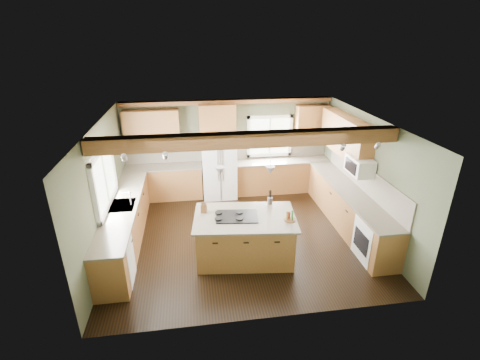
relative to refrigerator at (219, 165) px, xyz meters
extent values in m
plane|color=black|center=(0.30, -2.12, -0.90)|extent=(5.60, 5.60, 0.00)
plane|color=silver|center=(0.30, -2.12, 1.70)|extent=(5.60, 5.60, 0.00)
plane|color=#4B533A|center=(0.30, 0.38, 0.40)|extent=(5.60, 0.00, 5.60)
plane|color=#4B533A|center=(-2.50, -2.12, 0.40)|extent=(0.00, 5.00, 5.00)
plane|color=#4B533A|center=(3.10, -2.12, 0.40)|extent=(0.00, 5.00, 5.00)
cube|color=#533017|center=(0.30, -2.92, 1.57)|extent=(5.55, 0.26, 0.26)
cube|color=#533017|center=(0.30, 0.28, 1.64)|extent=(5.55, 0.20, 0.10)
cube|color=brown|center=(0.30, 0.36, 0.31)|extent=(5.58, 0.03, 0.58)
cube|color=brown|center=(3.08, -2.07, 0.31)|extent=(0.03, 3.70, 0.58)
cube|color=brown|center=(-1.49, 0.08, -0.46)|extent=(2.02, 0.60, 0.88)
cube|color=#4F4539|center=(-1.49, 0.08, 0.00)|extent=(2.06, 0.64, 0.04)
cube|color=brown|center=(1.79, 0.08, -0.46)|extent=(2.62, 0.60, 0.88)
cube|color=#4F4539|center=(1.79, 0.08, 0.00)|extent=(2.66, 0.64, 0.04)
cube|color=brown|center=(-2.20, -2.07, -0.46)|extent=(0.60, 3.70, 0.88)
cube|color=#4F4539|center=(-2.20, -2.07, 0.00)|extent=(0.64, 3.74, 0.04)
cube|color=brown|center=(2.80, -2.07, -0.46)|extent=(0.60, 3.70, 0.88)
cube|color=#4F4539|center=(2.80, -2.07, 0.00)|extent=(0.64, 3.74, 0.04)
cube|color=brown|center=(-1.69, 0.21, 1.05)|extent=(1.40, 0.35, 0.90)
cube|color=brown|center=(0.00, 0.21, 1.25)|extent=(0.96, 0.35, 0.70)
cube|color=brown|center=(2.92, -1.22, 1.05)|extent=(0.35, 2.20, 0.90)
cube|color=brown|center=(2.60, 0.21, 1.05)|extent=(0.90, 0.35, 0.90)
cube|color=white|center=(-2.48, -2.07, 0.65)|extent=(0.04, 1.60, 1.05)
cube|color=white|center=(1.45, 0.36, 0.65)|extent=(1.10, 0.04, 1.00)
cube|color=#262628|center=(-2.20, -2.07, 0.01)|extent=(0.50, 0.65, 0.03)
cylinder|color=#B2B2B7|center=(-2.02, -2.07, 0.15)|extent=(0.02, 0.02, 0.28)
cube|color=white|center=(-2.19, -3.37, -0.47)|extent=(0.60, 0.60, 0.84)
cube|color=white|center=(2.79, -3.37, -0.47)|extent=(0.60, 0.72, 0.84)
cube|color=white|center=(2.88, -2.17, 0.65)|extent=(0.40, 0.70, 0.38)
cone|color=#B2B2B7|center=(-0.22, -2.87, 0.98)|extent=(0.18, 0.18, 0.16)
cone|color=#B2B2B7|center=(0.70, -2.97, 0.98)|extent=(0.18, 0.18, 0.16)
cube|color=white|center=(0.00, 0.00, 0.00)|extent=(0.90, 0.74, 1.80)
cube|color=brown|center=(0.24, -2.92, -0.46)|extent=(1.96, 1.33, 0.88)
cube|color=#4F4539|center=(0.24, -2.92, 0.00)|extent=(2.10, 1.46, 0.04)
cube|color=black|center=(0.09, -2.90, 0.03)|extent=(0.85, 0.62, 0.02)
cube|color=brown|center=(-0.54, -2.64, 0.11)|extent=(0.13, 0.11, 0.18)
cylinder|color=#423935|center=(0.84, -2.46, 0.09)|extent=(0.14, 0.14, 0.14)
camera|label=1|loc=(-0.70, -8.75, 3.35)|focal=26.00mm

